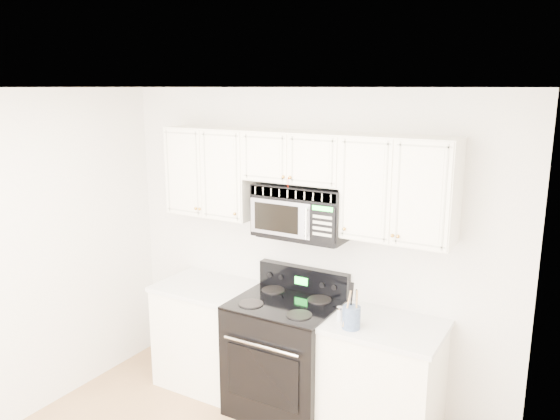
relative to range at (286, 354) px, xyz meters
The scene contains 9 objects.
room 1.63m from the range, 89.68° to the right, with size 3.51×3.51×2.61m.
base_cabinet_left 0.80m from the range, behind, with size 0.86×0.65×0.92m.
base_cabinet_right 0.81m from the range, ahead, with size 0.86×0.65×0.92m.
range is the anchor object (origin of this frame).
upper_cabinets 1.46m from the range, 87.52° to the left, with size 2.44×0.37×0.75m.
microwave 1.18m from the range, 67.01° to the left, with size 0.75×0.42×0.41m.
utensil_crock 0.83m from the range, 14.41° to the right, with size 0.13×0.13×0.35m.
shaker_salt 0.68m from the range, ahead, with size 0.04×0.04×0.09m.
shaker_pepper 0.71m from the range, ahead, with size 0.05×0.05×0.11m.
Camera 1 is at (1.98, -2.14, 2.61)m, focal length 35.00 mm.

